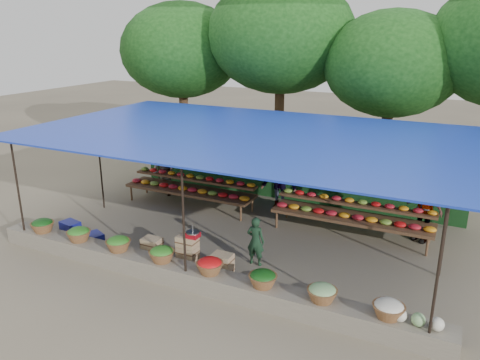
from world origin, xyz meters
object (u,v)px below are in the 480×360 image
at_px(vendor_seated, 256,241).
at_px(blue_crate_front, 95,238).
at_px(weighing_scale, 193,234).
at_px(crate_counter, 187,254).
at_px(blue_crate_back, 70,227).

distance_m(vendor_seated, blue_crate_front, 4.25).
bearing_deg(blue_crate_front, weighing_scale, 23.47).
distance_m(crate_counter, blue_crate_back, 3.87).
bearing_deg(weighing_scale, crate_counter, 180.00).
height_order(crate_counter, blue_crate_back, crate_counter).
xyz_separation_m(vendor_seated, blue_crate_back, (-5.24, -0.53, -0.44)).
distance_m(crate_counter, weighing_scale, 0.57).
bearing_deg(vendor_seated, blue_crate_front, 10.09).
height_order(crate_counter, vendor_seated, vendor_seated).
xyz_separation_m(weighing_scale, blue_crate_back, (-4.05, 0.26, -0.69)).
bearing_deg(blue_crate_back, weighing_scale, 7.82).
bearing_deg(vendor_seated, blue_crate_back, 5.31).
height_order(crate_counter, blue_crate_front, crate_counter).
bearing_deg(blue_crate_back, blue_crate_front, -1.17).
distance_m(crate_counter, blue_crate_front, 2.78).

